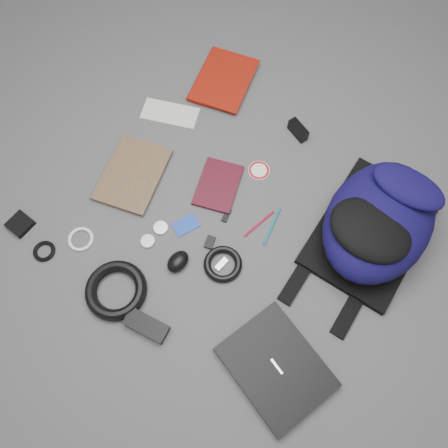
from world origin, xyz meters
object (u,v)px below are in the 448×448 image
Objects in this scene: backpack at (379,221)px; compact_camera at (298,130)px; textbook_red at (199,73)px; pouch at (20,224)px; laptop at (276,367)px; comic_book at (107,166)px; mouse at (178,261)px; power_brick at (147,326)px; dvd_case at (218,185)px.

backpack reaches higher than compact_camera.
textbook_red reaches higher than pouch.
comic_book is at bearing -176.84° from laptop.
mouse is at bearing -33.78° from comic_book.
mouse is at bearing 24.50° from pouch.
laptop is at bearing 10.01° from pouch.
mouse reaches higher than textbook_red.
textbook_red is at bearing 108.68° from power_brick.
laptop is 1.11× the size of comic_book.
pouch reaches higher than dvd_case.
comic_book is 2.03× the size of power_brick.
compact_camera is at bearing 81.02° from power_brick.
compact_camera is (-0.44, 0.74, 0.01)m from laptop.
comic_book reaches higher than pouch.
textbook_red is at bearing 71.91° from comic_book.
dvd_case is 1.42× the size of power_brick.
dvd_case is at bearing -165.63° from backpack.
dvd_case is at bearing -87.03° from compact_camera.
pouch is at bearing -111.74° from textbook_red.
mouse is at bearing -73.77° from compact_camera.
comic_book is (0.01, -0.54, -0.00)m from textbook_red.
textbook_red reaches higher than dvd_case.
backpack is 0.97m from comic_book.
textbook_red is 1.43× the size of dvd_case.
pouch is (-0.58, -0.02, -0.01)m from power_brick.
textbook_red is 1.02m from power_brick.
power_brick is at bearing -52.82° from comic_book.
laptop is at bearing -57.33° from dvd_case.
backpack is 6.14× the size of mouse.
power_brick is (0.52, -0.88, 0.00)m from textbook_red.
mouse is 1.11× the size of pouch.
power_brick is at bearing -75.04° from mouse.
compact_camera reaches higher than pouch.
comic_book is at bearing 165.19° from mouse.
power_brick reaches higher than comic_book.
comic_book is at bearing -112.04° from compact_camera.
backpack is 2.61× the size of dvd_case.
compact_camera is at bearing 59.54° from pouch.
pouch is at bearing -155.42° from laptop.
textbook_red is at bearing -160.47° from compact_camera.
backpack is at bearing -5.11° from compact_camera.
backpack reaches higher than laptop.
dvd_case is 0.71m from pouch.
dvd_case is at bearing 8.73° from comic_book.
dvd_case is 0.55m from power_brick.
comic_book is 1.43× the size of dvd_case.
textbook_red is 0.54m from comic_book.
comic_book is 0.73m from compact_camera.
textbook_red is at bearing 115.50° from dvd_case.
laptop is 3.75× the size of mouse.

